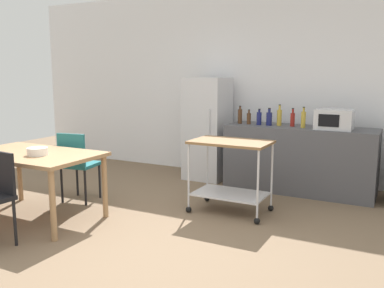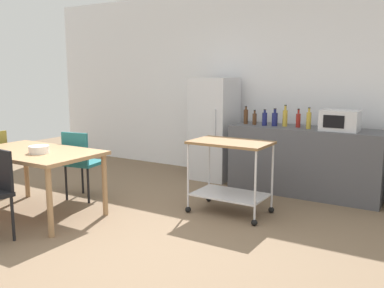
# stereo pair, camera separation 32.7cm
# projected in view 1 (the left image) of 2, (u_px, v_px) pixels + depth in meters

# --- Properties ---
(ground_plane) EXTENTS (12.00, 12.00, 0.00)m
(ground_plane) POSITION_uv_depth(u_px,v_px,m) (136.00, 246.00, 4.00)
(ground_plane) COLOR brown
(back_wall) EXTENTS (8.40, 0.12, 2.90)m
(back_wall) POSITION_uv_depth(u_px,v_px,m) (253.00, 84.00, 6.55)
(back_wall) COLOR white
(back_wall) RESTS_ON ground_plane
(kitchen_counter) EXTENTS (2.00, 0.64, 0.90)m
(kitchen_counter) POSITION_uv_depth(u_px,v_px,m) (299.00, 159.00, 5.78)
(kitchen_counter) COLOR #4C4C51
(kitchen_counter) RESTS_ON ground_plane
(dining_table) EXTENTS (1.50, 0.90, 0.75)m
(dining_table) POSITION_uv_depth(u_px,v_px,m) (32.00, 160.00, 4.67)
(dining_table) COLOR #A37A51
(dining_table) RESTS_ON ground_plane
(chair_teal) EXTENTS (0.46, 0.46, 0.89)m
(chair_teal) POSITION_uv_depth(u_px,v_px,m) (77.00, 162.00, 5.29)
(chair_teal) COLOR #1E666B
(chair_teal) RESTS_ON ground_plane
(refrigerator) EXTENTS (0.60, 0.63, 1.55)m
(refrigerator) POSITION_uv_depth(u_px,v_px,m) (207.00, 129.00, 6.47)
(refrigerator) COLOR silver
(refrigerator) RESTS_ON ground_plane
(kitchen_cart) EXTENTS (0.91, 0.57, 0.85)m
(kitchen_cart) POSITION_uv_depth(u_px,v_px,m) (231.00, 164.00, 4.88)
(kitchen_cart) COLOR brown
(kitchen_cart) RESTS_ON ground_plane
(bottle_soda) EXTENTS (0.06, 0.06, 0.25)m
(bottle_soda) POSITION_uv_depth(u_px,v_px,m) (240.00, 116.00, 6.06)
(bottle_soda) COLOR #4C2D19
(bottle_soda) RESTS_ON kitchen_counter
(bottle_sesame_oil) EXTENTS (0.06, 0.06, 0.21)m
(bottle_sesame_oil) POSITION_uv_depth(u_px,v_px,m) (249.00, 118.00, 5.98)
(bottle_sesame_oil) COLOR #4C2D19
(bottle_sesame_oil) RESTS_ON kitchen_counter
(bottle_hot_sauce) EXTENTS (0.07, 0.07, 0.23)m
(bottle_hot_sauce) POSITION_uv_depth(u_px,v_px,m) (259.00, 118.00, 5.89)
(bottle_hot_sauce) COLOR navy
(bottle_hot_sauce) RESTS_ON kitchen_counter
(bottle_olive_oil) EXTENTS (0.08, 0.08, 0.24)m
(bottle_olive_oil) POSITION_uv_depth(u_px,v_px,m) (269.00, 118.00, 5.85)
(bottle_olive_oil) COLOR navy
(bottle_olive_oil) RESTS_ON kitchen_counter
(bottle_sparkling_water) EXTENTS (0.07, 0.07, 0.29)m
(bottle_sparkling_water) POSITION_uv_depth(u_px,v_px,m) (279.00, 117.00, 5.82)
(bottle_sparkling_water) COLOR gold
(bottle_sparkling_water) RESTS_ON kitchen_counter
(bottle_vinegar) EXTENTS (0.06, 0.06, 0.25)m
(bottle_vinegar) POSITION_uv_depth(u_px,v_px,m) (293.00, 119.00, 5.72)
(bottle_vinegar) COLOR maroon
(bottle_vinegar) RESTS_ON kitchen_counter
(bottle_wine) EXTENTS (0.06, 0.06, 0.28)m
(bottle_wine) POSITION_uv_depth(u_px,v_px,m) (303.00, 119.00, 5.58)
(bottle_wine) COLOR gold
(bottle_wine) RESTS_ON kitchen_counter
(microwave) EXTENTS (0.46, 0.35, 0.26)m
(microwave) POSITION_uv_depth(u_px,v_px,m) (334.00, 119.00, 5.41)
(microwave) COLOR silver
(microwave) RESTS_ON kitchen_counter
(fruit_bowl) EXTENTS (0.22, 0.22, 0.08)m
(fruit_bowl) POSITION_uv_depth(u_px,v_px,m) (37.00, 151.00, 4.51)
(fruit_bowl) COLOR white
(fruit_bowl) RESTS_ON dining_table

